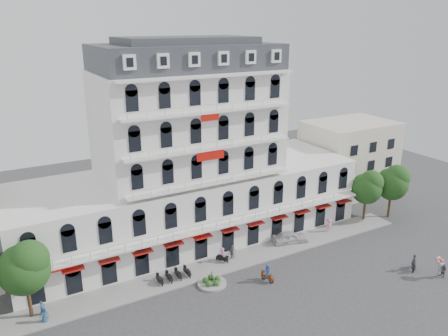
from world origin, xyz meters
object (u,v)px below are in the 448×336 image
Objects in this scene: rider_northeast at (414,262)px; balloon_vendor at (442,267)px; rider_east at (268,273)px; rider_center at (222,255)px; parked_car at (290,237)px.

balloon_vendor is (1.40, -2.56, 0.28)m from rider_northeast.
balloon_vendor reaches higher than rider_east.
rider_east is 1.07× the size of rider_center.
rider_east is at bearing 153.31° from balloon_vendor.
balloon_vendor is at bearing 77.86° from rider_northeast.
parked_car is 10.16m from rider_center.
balloon_vendor reaches higher than rider_center.
rider_northeast is 2.93m from balloon_vendor.
rider_center is 0.81× the size of balloon_vendor.
rider_east reaches higher than parked_car.
rider_east reaches higher than rider_northeast.
rider_center is 24.91m from balloon_vendor.
rider_east is 17.34m from rider_northeast.
balloon_vendor is at bearing -130.94° from parked_car.
rider_east is 0.86× the size of balloon_vendor.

